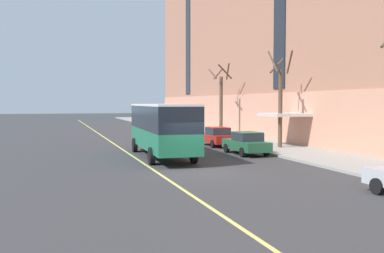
{
  "coord_description": "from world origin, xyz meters",
  "views": [
    {
      "loc": [
        -7.0,
        -21.51,
        3.54
      ],
      "look_at": [
        2.75,
        9.74,
        1.8
      ],
      "focal_mm": 42.0,
      "sensor_mm": 36.0,
      "label": 1
    }
  ],
  "objects_px": {
    "parked_car_red_5": "(217,137)",
    "street_tree_far_downtown": "(221,99)",
    "street_tree_far_uptown": "(280,101)",
    "parked_car_silver_0": "(180,129)",
    "fire_hydrant": "(234,139)",
    "parked_car_green_1": "(246,143)",
    "city_bus": "(162,126)",
    "parked_car_darkgray_2": "(164,126)"
  },
  "relations": [
    {
      "from": "parked_car_red_5",
      "to": "street_tree_far_downtown",
      "type": "height_order",
      "value": "street_tree_far_downtown"
    },
    {
      "from": "parked_car_red_5",
      "to": "street_tree_far_uptown",
      "type": "xyz_separation_m",
      "value": [
        3.72,
        -3.7,
        2.88
      ]
    },
    {
      "from": "parked_car_silver_0",
      "to": "fire_hydrant",
      "type": "distance_m",
      "value": 10.67
    },
    {
      "from": "parked_car_green_1",
      "to": "parked_car_red_5",
      "type": "height_order",
      "value": "same"
    },
    {
      "from": "parked_car_silver_0",
      "to": "street_tree_far_uptown",
      "type": "bearing_deg",
      "value": -75.42
    },
    {
      "from": "city_bus",
      "to": "fire_hydrant",
      "type": "relative_size",
      "value": 15.07
    },
    {
      "from": "parked_car_red_5",
      "to": "street_tree_far_downtown",
      "type": "bearing_deg",
      "value": 67.04
    },
    {
      "from": "parked_car_red_5",
      "to": "fire_hydrant",
      "type": "distance_m",
      "value": 1.69
    },
    {
      "from": "city_bus",
      "to": "parked_car_green_1",
      "type": "bearing_deg",
      "value": -1.02
    },
    {
      "from": "parked_car_red_5",
      "to": "street_tree_far_uptown",
      "type": "bearing_deg",
      "value": -44.78
    },
    {
      "from": "city_bus",
      "to": "fire_hydrant",
      "type": "height_order",
      "value": "city_bus"
    },
    {
      "from": "street_tree_far_downtown",
      "to": "parked_car_silver_0",
      "type": "bearing_deg",
      "value": 151.67
    },
    {
      "from": "city_bus",
      "to": "parked_car_red_5",
      "type": "relative_size",
      "value": 2.48
    },
    {
      "from": "street_tree_far_uptown",
      "to": "fire_hydrant",
      "type": "height_order",
      "value": "street_tree_far_uptown"
    },
    {
      "from": "street_tree_far_uptown",
      "to": "fire_hydrant",
      "type": "distance_m",
      "value": 5.47
    },
    {
      "from": "parked_car_silver_0",
      "to": "street_tree_far_uptown",
      "type": "relative_size",
      "value": 0.66
    },
    {
      "from": "fire_hydrant",
      "to": "city_bus",
      "type": "bearing_deg",
      "value": -140.73
    },
    {
      "from": "parked_car_red_5",
      "to": "fire_hydrant",
      "type": "relative_size",
      "value": 6.07
    },
    {
      "from": "parked_car_green_1",
      "to": "city_bus",
      "type": "bearing_deg",
      "value": 178.98
    },
    {
      "from": "parked_car_silver_0",
      "to": "parked_car_green_1",
      "type": "relative_size",
      "value": 1.08
    },
    {
      "from": "street_tree_far_downtown",
      "to": "parked_car_darkgray_2",
      "type": "bearing_deg",
      "value": 112.57
    },
    {
      "from": "city_bus",
      "to": "street_tree_far_downtown",
      "type": "bearing_deg",
      "value": 56.58
    },
    {
      "from": "parked_car_darkgray_2",
      "to": "fire_hydrant",
      "type": "height_order",
      "value": "parked_car_darkgray_2"
    },
    {
      "from": "parked_car_green_1",
      "to": "fire_hydrant",
      "type": "xyz_separation_m",
      "value": [
        1.82,
        6.41,
        -0.29
      ]
    },
    {
      "from": "fire_hydrant",
      "to": "parked_car_red_5",
      "type": "bearing_deg",
      "value": -171.26
    },
    {
      "from": "parked_car_silver_0",
      "to": "street_tree_far_downtown",
      "type": "bearing_deg",
      "value": -28.33
    },
    {
      "from": "parked_car_green_1",
      "to": "street_tree_far_uptown",
      "type": "xyz_separation_m",
      "value": [
        3.9,
        2.46,
        2.88
      ]
    },
    {
      "from": "city_bus",
      "to": "parked_car_red_5",
      "type": "xyz_separation_m",
      "value": [
        6.06,
        6.05,
        -1.23
      ]
    },
    {
      "from": "parked_car_red_5",
      "to": "street_tree_far_downtown",
      "type": "xyz_separation_m",
      "value": [
        3.71,
        8.76,
        3.1
      ]
    },
    {
      "from": "parked_car_green_1",
      "to": "fire_hydrant",
      "type": "relative_size",
      "value": 6.19
    },
    {
      "from": "street_tree_far_downtown",
      "to": "fire_hydrant",
      "type": "height_order",
      "value": "street_tree_far_downtown"
    },
    {
      "from": "city_bus",
      "to": "street_tree_far_downtown",
      "type": "distance_m",
      "value": 17.84
    },
    {
      "from": "street_tree_far_uptown",
      "to": "street_tree_far_downtown",
      "type": "xyz_separation_m",
      "value": [
        -0.01,
        12.46,
        0.22
      ]
    },
    {
      "from": "parked_car_silver_0",
      "to": "parked_car_darkgray_2",
      "type": "xyz_separation_m",
      "value": [
        -0.01,
        7.03,
        -0.0
      ]
    },
    {
      "from": "parked_car_green_1",
      "to": "street_tree_far_downtown",
      "type": "relative_size",
      "value": 0.6
    },
    {
      "from": "city_bus",
      "to": "parked_car_darkgray_2",
      "type": "distance_m",
      "value": 24.64
    },
    {
      "from": "parked_car_green_1",
      "to": "parked_car_darkgray_2",
      "type": "height_order",
      "value": "same"
    },
    {
      "from": "parked_car_silver_0",
      "to": "parked_car_red_5",
      "type": "bearing_deg",
      "value": -89.77
    },
    {
      "from": "city_bus",
      "to": "parked_car_red_5",
      "type": "height_order",
      "value": "city_bus"
    },
    {
      "from": "parked_car_darkgray_2",
      "to": "parked_car_red_5",
      "type": "bearing_deg",
      "value": -89.83
    },
    {
      "from": "city_bus",
      "to": "street_tree_far_downtown",
      "type": "xyz_separation_m",
      "value": [
        9.77,
        14.81,
        1.87
      ]
    },
    {
      "from": "city_bus",
      "to": "parked_car_silver_0",
      "type": "bearing_deg",
      "value": 70.33
    }
  ]
}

